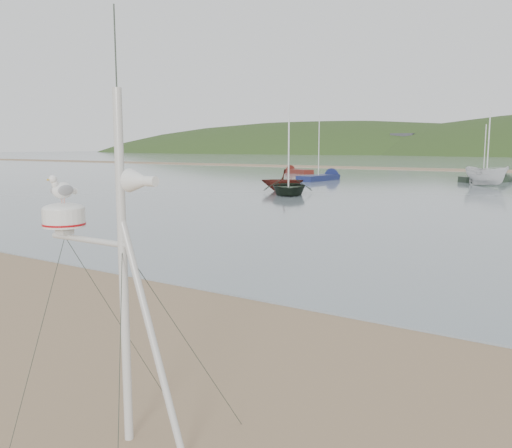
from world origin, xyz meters
The scene contains 8 objects.
ground centered at (0.00, 0.00, 0.00)m, with size 560.00×560.00×0.00m, color #85684D.
mast_rig centered at (1.59, -1.27, 1.10)m, with size 2.02×2.16×4.56m.
boat_dark centered at (-12.08, 25.63, 2.37)m, with size 3.33×0.97×4.67m, color black.
boat_red centered at (-13.87, 27.85, 1.51)m, with size 2.53×1.55×2.94m, color #4F1812.
boat_white centered at (-2.81, 40.84, 2.18)m, with size 1.61×1.66×4.29m, color silver.
sailboat_dark_mid centered at (-3.16, 46.82, 0.30)m, with size 4.74×4.81×5.46m.
dinghy_red_far centered at (-26.28, 51.02, 0.29)m, with size 5.48×3.81×1.34m.
sailboat_blue_near centered at (-17.12, 41.71, 0.30)m, with size 2.19×6.81×6.67m.
Camera 1 is at (5.87, -5.05, 3.17)m, focal length 38.00 mm.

